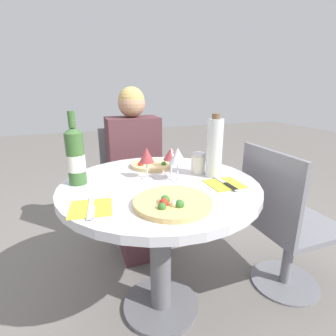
{
  "coord_description": "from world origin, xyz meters",
  "views": [
    {
      "loc": [
        -0.36,
        -1.07,
        1.15
      ],
      "look_at": [
        0.0,
        -0.1,
        0.82
      ],
      "focal_mm": 28.0,
      "sensor_mm": 36.0,
      "label": 1
    }
  ],
  "objects_px": {
    "chair_behind_diner": "(133,187)",
    "pizza_large": "(172,203)",
    "seated_diner": "(137,180)",
    "tall_carafe": "(214,148)",
    "dining_table": "(160,211)",
    "wine_bottle": "(76,156)",
    "chair_empty_side": "(284,226)"
  },
  "relations": [
    {
      "from": "pizza_large",
      "to": "seated_diner",
      "type": "bearing_deg",
      "value": 85.21
    },
    {
      "from": "dining_table",
      "to": "chair_behind_diner",
      "type": "distance_m",
      "value": 0.8
    },
    {
      "from": "dining_table",
      "to": "tall_carafe",
      "type": "relative_size",
      "value": 2.99
    },
    {
      "from": "chair_behind_diner",
      "to": "dining_table",
      "type": "bearing_deg",
      "value": 86.96
    },
    {
      "from": "seated_diner",
      "to": "wine_bottle",
      "type": "height_order",
      "value": "seated_diner"
    },
    {
      "from": "chair_empty_side",
      "to": "wine_bottle",
      "type": "relative_size",
      "value": 2.58
    },
    {
      "from": "wine_bottle",
      "to": "chair_behind_diner",
      "type": "bearing_deg",
      "value": 59.19
    },
    {
      "from": "dining_table",
      "to": "chair_empty_side",
      "type": "xyz_separation_m",
      "value": [
        0.7,
        -0.09,
        -0.17
      ]
    },
    {
      "from": "dining_table",
      "to": "chair_behind_diner",
      "type": "relative_size",
      "value": 1.08
    },
    {
      "from": "dining_table",
      "to": "pizza_large",
      "type": "bearing_deg",
      "value": -97.52
    },
    {
      "from": "seated_diner",
      "to": "tall_carafe",
      "type": "xyz_separation_m",
      "value": [
        0.23,
        -0.64,
        0.35
      ]
    },
    {
      "from": "chair_behind_diner",
      "to": "tall_carafe",
      "type": "xyz_separation_m",
      "value": [
        0.23,
        -0.79,
        0.46
      ]
    },
    {
      "from": "chair_empty_side",
      "to": "pizza_large",
      "type": "relative_size",
      "value": 2.84
    },
    {
      "from": "dining_table",
      "to": "chair_empty_side",
      "type": "bearing_deg",
      "value": -7.11
    },
    {
      "from": "chair_behind_diner",
      "to": "pizza_large",
      "type": "relative_size",
      "value": 2.84
    },
    {
      "from": "chair_behind_diner",
      "to": "pizza_large",
      "type": "distance_m",
      "value": 1.08
    },
    {
      "from": "dining_table",
      "to": "tall_carafe",
      "type": "bearing_deg",
      "value": -1.07
    },
    {
      "from": "dining_table",
      "to": "seated_diner",
      "type": "distance_m",
      "value": 0.64
    },
    {
      "from": "wine_bottle",
      "to": "tall_carafe",
      "type": "relative_size",
      "value": 1.07
    },
    {
      "from": "dining_table",
      "to": "pizza_large",
      "type": "xyz_separation_m",
      "value": [
        -0.03,
        -0.24,
        0.16
      ]
    },
    {
      "from": "seated_diner",
      "to": "chair_empty_side",
      "type": "bearing_deg",
      "value": 132.17
    },
    {
      "from": "chair_empty_side",
      "to": "chair_behind_diner",
      "type": "bearing_deg",
      "value": -142.98
    },
    {
      "from": "seated_diner",
      "to": "tall_carafe",
      "type": "relative_size",
      "value": 3.75
    },
    {
      "from": "seated_diner",
      "to": "chair_empty_side",
      "type": "distance_m",
      "value": 0.98
    },
    {
      "from": "chair_behind_diner",
      "to": "seated_diner",
      "type": "relative_size",
      "value": 0.74
    },
    {
      "from": "dining_table",
      "to": "seated_diner",
      "type": "xyz_separation_m",
      "value": [
        0.04,
        0.64,
        -0.06
      ]
    },
    {
      "from": "seated_diner",
      "to": "pizza_large",
      "type": "bearing_deg",
      "value": 85.21
    },
    {
      "from": "pizza_large",
      "to": "dining_table",
      "type": "bearing_deg",
      "value": 82.48
    },
    {
      "from": "tall_carafe",
      "to": "wine_bottle",
      "type": "bearing_deg",
      "value": 168.68
    },
    {
      "from": "chair_behind_diner",
      "to": "tall_carafe",
      "type": "relative_size",
      "value": 2.76
    },
    {
      "from": "pizza_large",
      "to": "wine_bottle",
      "type": "bearing_deg",
      "value": 131.32
    },
    {
      "from": "seated_diner",
      "to": "pizza_large",
      "type": "distance_m",
      "value": 0.91
    }
  ]
}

